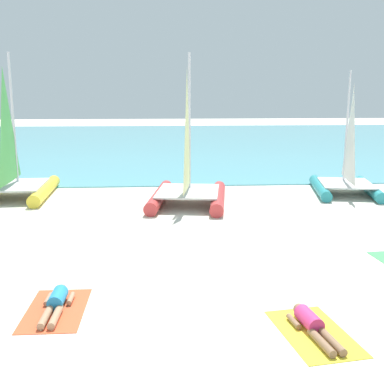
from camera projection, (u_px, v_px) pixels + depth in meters
The scene contains 9 objects.
ground_plane at pixel (184, 200), 18.64m from camera, with size 120.00×120.00×0.00m, color silver.
ocean_water at pixel (170, 142), 40.86m from camera, with size 120.00×40.00×0.05m, color #5BB2C1.
sailboat_teal at pixel (346, 176), 19.62m from camera, with size 3.13×4.22×4.99m.
sailboat_yellow at pixel (14, 177), 18.90m from camera, with size 2.92×4.42×5.64m.
sailboat_red at pixel (188, 183), 17.78m from camera, with size 3.30×4.59×5.53m.
towel_left at pixel (56, 310), 9.19m from camera, with size 1.10×1.90×0.01m, color #EA5933.
sunbather_left at pixel (56, 302), 9.23m from camera, with size 0.54×1.56×0.30m.
towel_middle at pixel (314, 333), 8.31m from camera, with size 1.10×1.90×0.01m, color yellow.
sunbather_middle at pixel (312, 324), 8.34m from camera, with size 0.63×1.57×0.30m.
Camera 1 is at (-0.98, -8.17, 4.08)m, focal length 44.88 mm.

